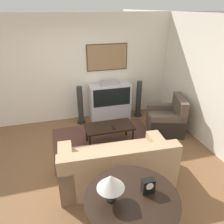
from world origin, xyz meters
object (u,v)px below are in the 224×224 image
(console_table, at_px, (132,201))
(speaker_tower_right, at_px, (139,100))
(speaker_tower_left, at_px, (80,106))
(armchair, at_px, (167,120))
(table_lamp, at_px, (111,182))
(coffee_table, at_px, (109,128))
(couch, at_px, (116,166))
(mantel_clock, at_px, (148,186))
(tv, at_px, (110,101))

(console_table, height_order, speaker_tower_right, speaker_tower_right)
(speaker_tower_right, bearing_deg, speaker_tower_left, 180.00)
(armchair, xyz_separation_m, table_lamp, (-2.07, -2.40, 0.75))
(table_lamp, distance_m, speaker_tower_right, 3.84)
(speaker_tower_left, bearing_deg, coffee_table, -67.86)
(coffee_table, bearing_deg, speaker_tower_right, 45.22)
(armchair, relative_size, speaker_tower_right, 1.00)
(table_lamp, bearing_deg, armchair, 49.21)
(couch, xyz_separation_m, mantel_clock, (0.07, -1.11, 0.57))
(armchair, xyz_separation_m, console_table, (-1.82, -2.44, 0.41))
(couch, relative_size, speaker_tower_right, 1.96)
(armchair, height_order, speaker_tower_left, speaker_tower_left)
(couch, bearing_deg, armchair, -139.27)
(armchair, height_order, console_table, armchair)
(tv, distance_m, coffee_table, 1.26)
(table_lamp, height_order, speaker_tower_left, table_lamp)
(tv, height_order, table_lamp, table_lamp)
(couch, height_order, console_table, couch)
(tv, height_order, coffee_table, tv)
(couch, relative_size, coffee_table, 1.89)
(console_table, bearing_deg, couch, 82.80)
(couch, distance_m, coffee_table, 1.15)
(tv, xyz_separation_m, console_table, (-0.66, -3.49, 0.21))
(console_table, height_order, speaker_tower_left, speaker_tower_left)
(armchair, distance_m, speaker_tower_right, 1.07)
(couch, bearing_deg, mantel_clock, 96.55)
(table_lamp, bearing_deg, couch, 70.29)
(speaker_tower_right, bearing_deg, coffee_table, -134.78)
(speaker_tower_left, bearing_deg, tv, 4.56)
(console_table, bearing_deg, speaker_tower_left, 92.38)
(tv, bearing_deg, mantel_clock, -97.43)
(tv, height_order, speaker_tower_left, tv)
(coffee_table, relative_size, console_table, 0.92)
(tv, bearing_deg, armchair, -42.48)
(console_table, bearing_deg, tv, 79.25)
(console_table, xyz_separation_m, speaker_tower_left, (-0.14, 3.43, -0.23))
(mantel_clock, xyz_separation_m, speaker_tower_left, (-0.35, 3.39, -0.39))
(table_lamp, relative_size, mantel_clock, 1.95)
(coffee_table, bearing_deg, couch, -99.10)
(table_lamp, relative_size, speaker_tower_left, 0.36)
(armchair, height_order, coffee_table, armchair)
(speaker_tower_right, bearing_deg, tv, 175.44)
(armchair, bearing_deg, speaker_tower_left, -99.42)
(mantel_clock, relative_size, speaker_tower_left, 0.18)
(coffee_table, relative_size, mantel_clock, 5.66)
(console_table, height_order, mantel_clock, mantel_clock)
(speaker_tower_right, bearing_deg, couch, -120.09)
(console_table, bearing_deg, table_lamp, 171.54)
(armchair, relative_size, speaker_tower_left, 1.00)
(armchair, distance_m, table_lamp, 3.25)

